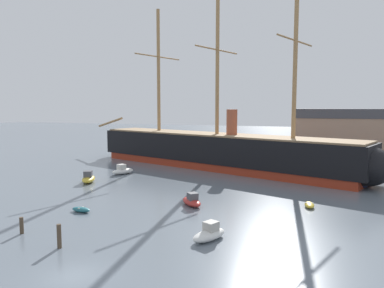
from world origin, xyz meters
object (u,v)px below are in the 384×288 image
Objects in this scene: dinghy_foreground_left at (81,210)px; motorboat_alongside_stern at (357,183)px; motorboat_distant_centre at (262,154)px; dinghy_far_left at (120,156)px; mooring_piling_left_pair at (59,236)px; motorboat_alongside_bow at (123,171)px; motorboat_foreground_right at (209,234)px; dockside_warehouse_right at (379,134)px; dinghy_mid_right at (309,205)px; motorboat_near_centre at (192,201)px; mooring_piling_nearest at (22,225)px; tall_ship at (217,150)px; motorboat_mid_left at (88,178)px.

motorboat_alongside_stern is (30.74, 24.34, 0.28)m from dinghy_foreground_left.
dinghy_foreground_left is at bearing -103.51° from motorboat_distant_centre.
mooring_piling_left_pair is at bearing -65.14° from dinghy_far_left.
mooring_piling_left_pair is (12.07, -31.69, 0.41)m from motorboat_alongside_bow.
dockside_warehouse_right is (21.76, 60.69, 5.10)m from motorboat_foreground_right.
motorboat_distant_centre is (19.92, 30.36, 0.04)m from motorboat_alongside_bow.
motorboat_distant_centre reaches higher than dinghy_mid_right.
mooring_piling_left_pair is 74.61m from dockside_warehouse_right.
dinghy_far_left is at bearing 131.19° from motorboat_near_centre.
motorboat_alongside_bow is (-7.31, 22.13, 0.34)m from dinghy_foreground_left.
mooring_piling_nearest reaches higher than dinghy_foreground_left.
mooring_piling_nearest is (-17.14, -4.20, 0.21)m from motorboat_foreground_right.
tall_ship is 43.27m from mooring_piling_left_pair.
motorboat_alongside_stern is at bearing 52.53° from mooring_piling_left_pair.
motorboat_mid_left is at bearing -70.09° from dinghy_far_left.
tall_ship is at bearing -143.03° from dockside_warehouse_right.
dinghy_mid_right is at bearing -74.30° from motorboat_distant_centre.
dinghy_mid_right is (24.41, 10.51, 0.01)m from dinghy_foreground_left.
motorboat_alongside_stern is at bearing 14.52° from motorboat_mid_left.
dockside_warehouse_right is (7.22, 32.75, 5.12)m from motorboat_alongside_stern.
motorboat_near_centre is at bearing -40.27° from motorboat_alongside_bow.
dinghy_mid_right is at bearing -106.22° from dockside_warehouse_right.
motorboat_alongside_bow is at bearing -123.27° from motorboat_distant_centre.
motorboat_distant_centre is at bearing 76.49° from dinghy_foreground_left.
motorboat_foreground_right is at bearing 13.77° from mooring_piling_nearest.
tall_ship is at bearing 79.48° from mooring_piling_nearest.
mooring_piling_nearest is at bearing -96.91° from dinghy_foreground_left.
motorboat_alongside_bow is 0.94× the size of motorboat_distant_centre.
tall_ship reaches higher than dinghy_far_left.
dinghy_far_left is (-48.94, 15.64, -0.21)m from motorboat_alongside_stern.
mooring_piling_left_pair is 0.05× the size of dockside_warehouse_right.
dockside_warehouse_right is (38.91, 64.89, 4.89)m from mooring_piling_nearest.
motorboat_alongside_stern is at bearing 65.40° from dinghy_mid_right.
dinghy_far_left is 58.95m from dockside_warehouse_right.
dinghy_foreground_left is 10.71m from mooring_piling_left_pair.
motorboat_near_centre is at bearing -48.81° from dinghy_far_left.
motorboat_distant_centre is at bearing -169.72° from dockside_warehouse_right.
dinghy_foreground_left is 16.59m from motorboat_foreground_right.
mooring_piling_nearest is at bearing -70.15° from dinghy_far_left.
motorboat_distant_centre is at bearing 87.96° from motorboat_near_centre.
tall_ship reaches higher than motorboat_near_centre.
motorboat_foreground_right is 31.50m from motorboat_alongside_stern.
motorboat_near_centre is at bearing 116.98° from motorboat_foreground_right.
mooring_piling_left_pair reaches higher than motorboat_near_centre.
motorboat_mid_left is at bearing -119.17° from motorboat_distant_centre.
motorboat_distant_centre is 26.24m from dockside_warehouse_right.
tall_ship reaches higher than motorboat_alongside_bow.
tall_ship is 34.41m from dinghy_foreground_left.
motorboat_mid_left is 43.98m from motorboat_distant_centre.
mooring_piling_nearest is at bearing -166.23° from motorboat_foreground_right.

